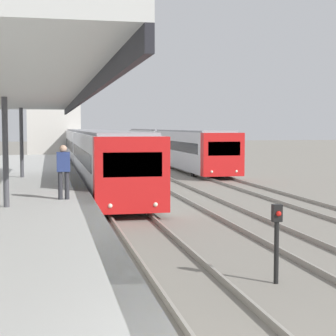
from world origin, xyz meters
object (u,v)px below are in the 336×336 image
object	(u,v)px
person_on_platform	(63,169)
signal_post_near	(277,234)
train_near	(94,151)
train_far	(169,145)

from	to	relation	value
person_on_platform	signal_post_near	world-z (taller)	person_on_platform
train_near	train_far	xyz separation A→B (m)	(7.44, 11.91, -0.02)
person_on_platform	train_far	xyz separation A→B (m)	(9.81, 30.33, -0.32)
train_near	signal_post_near	size ratio (longest dim) A/B	20.21
train_far	signal_post_near	bearing A→B (deg)	-98.70
person_on_platform	signal_post_near	size ratio (longest dim) A/B	1.00
person_on_platform	signal_post_near	distance (m)	7.83
person_on_platform	train_near	world-z (taller)	train_near
train_near	train_far	world-z (taller)	train_near
person_on_platform	train_near	bearing A→B (deg)	82.66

